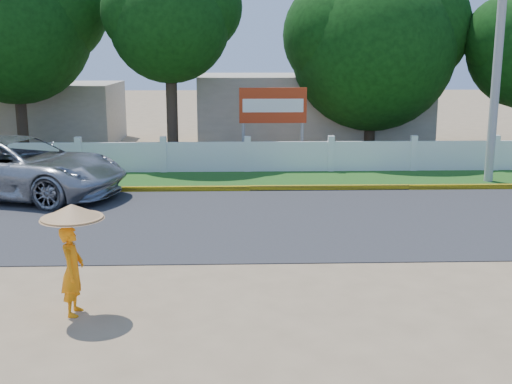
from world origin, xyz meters
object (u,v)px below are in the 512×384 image
(utility_pole, at_px, (496,76))
(billboard, at_px, (273,110))
(monk_with_parasol, at_px, (72,243))
(vehicle, at_px, (17,167))

(utility_pole, bearing_deg, billboard, 156.20)
(monk_with_parasol, distance_m, billboard, 14.33)
(vehicle, bearing_deg, monk_with_parasol, -140.63)
(monk_with_parasol, xyz_separation_m, billboard, (4.07, 13.71, 0.92))
(utility_pole, relative_size, vehicle, 1.08)
(monk_with_parasol, height_order, billboard, billboard)
(billboard, bearing_deg, vehicle, -148.32)
(utility_pole, xyz_separation_m, monk_with_parasol, (-11.10, -10.61, -2.26))
(vehicle, xyz_separation_m, monk_with_parasol, (3.80, -8.85, 0.33))
(utility_pole, relative_size, monk_with_parasol, 3.71)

